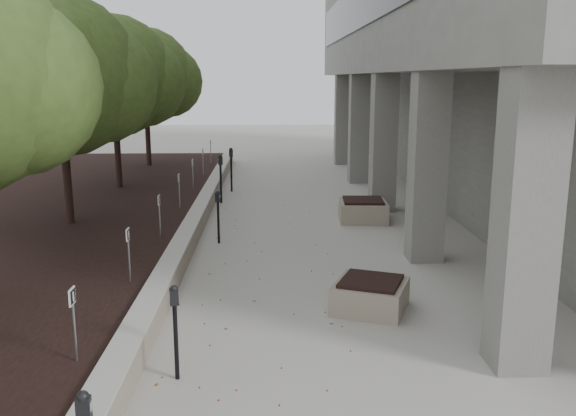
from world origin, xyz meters
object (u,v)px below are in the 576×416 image
object	(u,v)px
crabapple_tree_4	(115,102)
parking_meter_4	(221,179)
parking_meter_2	(176,333)
planter_front	(370,295)
planter_back	(363,210)
crabapple_tree_5	(146,97)
parking_meter_5	(231,170)
parking_meter_3	(218,217)
crabapple_tree_3	(62,110)

from	to	relation	value
crabapple_tree_4	parking_meter_4	world-z (taller)	crabapple_tree_4
parking_meter_2	planter_front	world-z (taller)	parking_meter_2
planter_back	crabapple_tree_5	bearing A→B (deg)	131.84
crabapple_tree_5	parking_meter_5	world-z (taller)	crabapple_tree_5
parking_meter_2	planter_back	bearing A→B (deg)	52.53
parking_meter_4	planter_back	bearing A→B (deg)	-48.29
crabapple_tree_4	crabapple_tree_5	world-z (taller)	same
planter_front	parking_meter_3	bearing A→B (deg)	123.87
parking_meter_2	planter_front	bearing A→B (deg)	24.30
parking_meter_2	parking_meter_4	bearing A→B (deg)	77.05
parking_meter_4	parking_meter_5	bearing A→B (deg)	67.55
crabapple_tree_4	parking_meter_2	xyz separation A→B (m)	(3.65, -12.24, -2.47)
crabapple_tree_4	crabapple_tree_5	xyz separation A→B (m)	(0.00, 5.00, 0.00)
parking_meter_2	parking_meter_4	distance (m)	11.50
parking_meter_5	parking_meter_4	bearing A→B (deg)	-98.03
crabapple_tree_5	parking_meter_4	bearing A→B (deg)	-59.81
crabapple_tree_3	parking_meter_2	world-z (taller)	crabapple_tree_3
crabapple_tree_4	parking_meter_3	world-z (taller)	crabapple_tree_4
crabapple_tree_4	planter_back	size ratio (longest dim) A/B	4.25
crabapple_tree_4	parking_meter_3	size ratio (longest dim) A/B	4.27
crabapple_tree_3	crabapple_tree_5	world-z (taller)	same
parking_meter_5	crabapple_tree_3	bearing A→B (deg)	-121.65
crabapple_tree_5	parking_meter_3	world-z (taller)	crabapple_tree_5
parking_meter_3	planter_back	bearing A→B (deg)	48.31
parking_meter_5	planter_front	size ratio (longest dim) A/B	1.33
parking_meter_4	parking_meter_3	bearing A→B (deg)	-102.59
parking_meter_2	parking_meter_4	world-z (taller)	parking_meter_4
crabapple_tree_5	parking_meter_2	xyz separation A→B (m)	(3.65, -17.24, -2.47)
crabapple_tree_3	parking_meter_3	bearing A→B (deg)	-8.60
crabapple_tree_3	parking_meter_3	xyz separation A→B (m)	(3.65, -0.55, -2.48)
parking_meter_2	parking_meter_4	xyz separation A→B (m)	(-0.30, 11.49, 0.12)
planter_front	parking_meter_4	bearing A→B (deg)	109.41
parking_meter_2	parking_meter_3	xyz separation A→B (m)	(0.01, 6.69, -0.01)
crabapple_tree_4	parking_meter_5	bearing A→B (deg)	18.75
crabapple_tree_3	parking_meter_4	distance (m)	5.90
planter_back	crabapple_tree_4	bearing A→B (deg)	156.02
crabapple_tree_3	parking_meter_5	size ratio (longest dim) A/B	3.57
crabapple_tree_5	parking_meter_5	distance (m)	5.71
crabapple_tree_3	parking_meter_4	xyz separation A→B (m)	(3.34, 4.25, -2.35)
planter_front	planter_back	distance (m)	6.64
crabapple_tree_4	planter_front	xyz separation A→B (m)	(6.57, -9.89, -2.85)
parking_meter_5	parking_meter_3	bearing A→B (deg)	-91.02
parking_meter_2	crabapple_tree_4	bearing A→B (deg)	92.13
crabapple_tree_3	planter_back	distance (m)	8.13
crabapple_tree_3	crabapple_tree_4	xyz separation A→B (m)	(0.00, 5.00, 0.00)
planter_back	parking_meter_4	bearing A→B (deg)	147.97
parking_meter_4	planter_back	size ratio (longest dim) A/B	1.20
planter_back	parking_meter_2	bearing A→B (deg)	-113.02
parking_meter_4	planter_back	world-z (taller)	parking_meter_4
parking_meter_3	parking_meter_4	distance (m)	4.82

